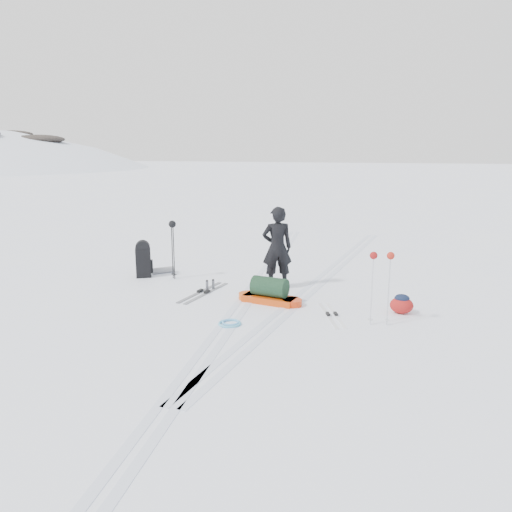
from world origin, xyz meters
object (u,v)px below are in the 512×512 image
(skier, at_px, (277,248))
(ski_poles_black, at_px, (172,231))
(expedition_rucksack, at_px, (146,260))
(pulk_sled, at_px, (270,293))

(skier, relative_size, ski_poles_black, 1.30)
(expedition_rucksack, relative_size, ski_poles_black, 0.64)
(pulk_sled, relative_size, ski_poles_black, 1.02)
(pulk_sled, relative_size, expedition_rucksack, 1.58)
(expedition_rucksack, height_order, ski_poles_black, ski_poles_black)
(pulk_sled, height_order, ski_poles_black, ski_poles_black)
(skier, bearing_deg, pulk_sled, 72.55)
(skier, bearing_deg, ski_poles_black, -25.81)
(ski_poles_black, bearing_deg, pulk_sled, -38.45)
(skier, distance_m, expedition_rucksack, 3.55)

